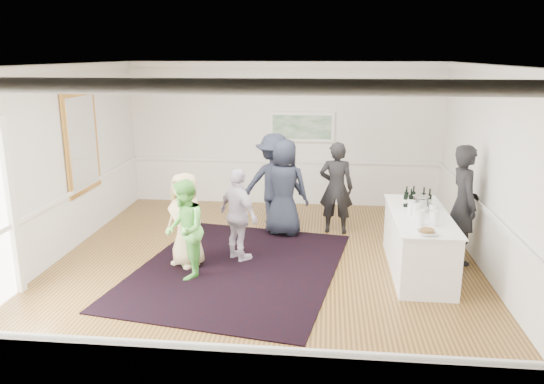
# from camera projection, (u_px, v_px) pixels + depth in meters

# --- Properties ---
(floor) EXTENTS (8.00, 8.00, 0.00)m
(floor) POSITION_uv_depth(u_px,v_px,m) (263.00, 271.00, 8.45)
(floor) COLOR olive
(floor) RESTS_ON ground
(ceiling) EXTENTS (7.00, 8.00, 0.02)m
(ceiling) POSITION_uv_depth(u_px,v_px,m) (262.00, 65.00, 7.64)
(ceiling) COLOR white
(ceiling) RESTS_ON wall_back
(wall_left) EXTENTS (0.02, 8.00, 3.20)m
(wall_left) POSITION_uv_depth(u_px,v_px,m) (44.00, 168.00, 8.39)
(wall_left) COLOR white
(wall_left) RESTS_ON floor
(wall_right) EXTENTS (0.02, 8.00, 3.20)m
(wall_right) POSITION_uv_depth(u_px,v_px,m) (502.00, 179.00, 7.69)
(wall_right) COLOR white
(wall_right) RESTS_ON floor
(wall_back) EXTENTS (7.00, 0.02, 3.20)m
(wall_back) POSITION_uv_depth(u_px,v_px,m) (284.00, 134.00, 11.89)
(wall_back) COLOR white
(wall_back) RESTS_ON floor
(wall_front) EXTENTS (7.00, 0.02, 3.20)m
(wall_front) POSITION_uv_depth(u_px,v_px,m) (202.00, 283.00, 4.19)
(wall_front) COLOR white
(wall_front) RESTS_ON floor
(wainscoting) EXTENTS (7.00, 8.00, 1.00)m
(wainscoting) POSITION_uv_depth(u_px,v_px,m) (263.00, 241.00, 8.32)
(wainscoting) COLOR white
(wainscoting) RESTS_ON floor
(mirror) EXTENTS (0.05, 1.25, 1.85)m
(mirror) POSITION_uv_depth(u_px,v_px,m) (82.00, 142.00, 9.59)
(mirror) COLOR gold
(mirror) RESTS_ON wall_left
(landscape_painting) EXTENTS (1.44, 0.06, 0.66)m
(landscape_painting) POSITION_uv_depth(u_px,v_px,m) (302.00, 127.00, 11.75)
(landscape_painting) COLOR white
(landscape_painting) RESTS_ON wall_back
(area_rug) EXTENTS (3.69, 4.48, 0.02)m
(area_rug) POSITION_uv_depth(u_px,v_px,m) (238.00, 268.00, 8.52)
(area_rug) COLOR black
(area_rug) RESTS_ON floor
(serving_table) EXTENTS (0.88, 2.33, 0.94)m
(serving_table) POSITION_uv_depth(u_px,v_px,m) (418.00, 242.00, 8.36)
(serving_table) COLOR white
(serving_table) RESTS_ON floor
(bartender) EXTENTS (0.54, 0.76, 1.96)m
(bartender) POSITION_uv_depth(u_px,v_px,m) (463.00, 204.00, 8.61)
(bartender) COLOR black
(bartender) RESTS_ON floor
(guest_tan) EXTENTS (0.90, 0.81, 1.55)m
(guest_tan) POSITION_uv_depth(u_px,v_px,m) (186.00, 220.00, 8.50)
(guest_tan) COLOR tan
(guest_tan) RESTS_ON floor
(guest_green) EXTENTS (0.76, 0.87, 1.53)m
(guest_green) POSITION_uv_depth(u_px,v_px,m) (185.00, 229.00, 8.06)
(guest_green) COLOR #65CC51
(guest_green) RESTS_ON floor
(guest_lilac) EXTENTS (0.93, 0.91, 1.56)m
(guest_lilac) POSITION_uv_depth(u_px,v_px,m) (239.00, 215.00, 8.71)
(guest_lilac) COLOR silver
(guest_lilac) RESTS_ON floor
(guest_dark_a) EXTENTS (1.27, 0.79, 1.90)m
(guest_dark_a) POSITION_uv_depth(u_px,v_px,m) (274.00, 183.00, 10.19)
(guest_dark_a) COLOR #1D2231
(guest_dark_a) RESTS_ON floor
(guest_dark_b) EXTENTS (0.68, 0.48, 1.77)m
(guest_dark_b) POSITION_uv_depth(u_px,v_px,m) (336.00, 188.00, 10.06)
(guest_dark_b) COLOR black
(guest_dark_b) RESTS_ON floor
(guest_navy) EXTENTS (1.01, 0.77, 1.84)m
(guest_navy) POSITION_uv_depth(u_px,v_px,m) (284.00, 188.00, 9.95)
(guest_navy) COLOR #1D2231
(guest_navy) RESTS_ON floor
(wine_bottles) EXTENTS (0.46, 0.31, 0.31)m
(wine_bottles) POSITION_uv_depth(u_px,v_px,m) (416.00, 196.00, 8.67)
(wine_bottles) COLOR black
(wine_bottles) RESTS_ON serving_table
(juice_pitchers) EXTENTS (0.41, 0.62, 0.24)m
(juice_pitchers) POSITION_uv_depth(u_px,v_px,m) (423.00, 213.00, 7.89)
(juice_pitchers) COLOR #67B540
(juice_pitchers) RESTS_ON serving_table
(ice_bucket) EXTENTS (0.26, 0.26, 0.25)m
(ice_bucket) POSITION_uv_depth(u_px,v_px,m) (421.00, 204.00, 8.36)
(ice_bucket) COLOR silver
(ice_bucket) RESTS_ON serving_table
(nut_bowl) EXTENTS (0.28, 0.28, 0.07)m
(nut_bowl) POSITION_uv_depth(u_px,v_px,m) (427.00, 232.00, 7.29)
(nut_bowl) COLOR white
(nut_bowl) RESTS_ON serving_table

